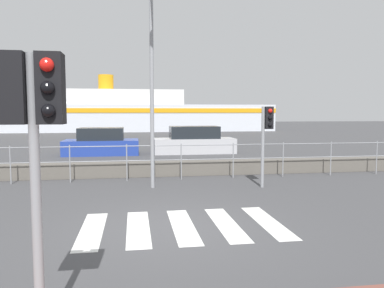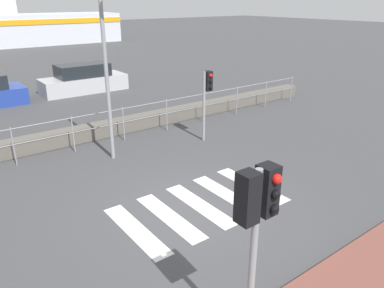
{
  "view_description": "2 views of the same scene",
  "coord_description": "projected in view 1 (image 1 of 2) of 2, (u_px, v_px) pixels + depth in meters",
  "views": [
    {
      "loc": [
        -0.67,
        -7.37,
        2.31
      ],
      "look_at": [
        0.79,
        2.0,
        1.5
      ],
      "focal_mm": 35.0,
      "sensor_mm": 36.0,
      "label": 1
    },
    {
      "loc": [
        -4.72,
        -6.37,
        4.79
      ],
      "look_at": [
        0.8,
        1.0,
        1.2
      ],
      "focal_mm": 35.0,
      "sensor_mm": 36.0,
      "label": 2
    }
  ],
  "objects": [
    {
      "name": "ferry_boat",
      "position": [
        133.0,
        114.0,
        45.73
      ],
      "size": [
        32.67,
        6.29,
        6.76
      ],
      "color": "silver",
      "rests_on": "ground_plane"
    },
    {
      "name": "traffic_light_far",
      "position": [
        267.0,
        128.0,
        11.38
      ],
      "size": [
        0.34,
        0.32,
        2.48
      ],
      "color": "gray",
      "rests_on": "ground_plane"
    },
    {
      "name": "parked_car_silver",
      "position": [
        194.0,
        142.0,
        21.11
      ],
      "size": [
        4.54,
        1.71,
        1.52
      ],
      "color": "#BCBCC1",
      "rests_on": "ground_plane"
    },
    {
      "name": "crosswalk",
      "position": [
        183.0,
        226.0,
        7.6
      ],
      "size": [
        4.05,
        2.4,
        0.01
      ],
      "color": "silver",
      "rests_on": "ground_plane"
    },
    {
      "name": "parked_car_blue",
      "position": [
        101.0,
        143.0,
        20.33
      ],
      "size": [
        3.98,
        1.89,
        1.47
      ],
      "color": "#233D9E",
      "rests_on": "ground_plane"
    },
    {
      "name": "seawall",
      "position": [
        153.0,
        169.0,
        13.55
      ],
      "size": [
        22.44,
        0.55,
        0.52
      ],
      "color": "#605B54",
      "rests_on": "ground_plane"
    },
    {
      "name": "traffic_light_near",
      "position": [
        33.0,
        116.0,
        3.58
      ],
      "size": [
        0.58,
        0.41,
        2.87
      ],
      "color": "gray",
      "rests_on": "ground_plane"
    },
    {
      "name": "streetlamp",
      "position": [
        152.0,
        65.0,
        10.91
      ],
      "size": [
        0.32,
        1.35,
        5.89
      ],
      "color": "gray",
      "rests_on": "ground_plane"
    },
    {
      "name": "harbor_fence",
      "position": [
        154.0,
        157.0,
        12.64
      ],
      "size": [
        20.24,
        0.04,
        1.24
      ],
      "color": "gray",
      "rests_on": "ground_plane"
    },
    {
      "name": "ground_plane",
      "position": [
        169.0,
        227.0,
        7.56
      ],
      "size": [
        160.0,
        160.0,
        0.0
      ],
      "primitive_type": "plane",
      "color": "#424244"
    }
  ]
}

